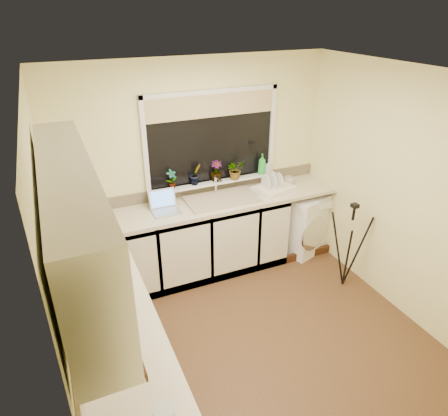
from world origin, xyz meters
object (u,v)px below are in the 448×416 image
Objects in this scene: kettle at (103,265)px; soap_bottle_clear at (269,167)px; tripod at (348,246)px; dish_rack at (273,189)px; plant_d at (235,169)px; soap_bottle_green at (262,164)px; cup_back at (289,181)px; washing_machine at (301,222)px; steel_jar at (97,306)px; cup_left at (131,343)px; plant_c at (216,171)px; plant_a at (172,179)px; laptop at (164,206)px; microwave at (91,239)px; plant_b at (195,174)px.

kettle is 1.35× the size of soap_bottle_clear.
dish_rack is at bearing 128.72° from tripod.
tripod is at bearing -51.87° from plant_d.
soap_bottle_green is at bearing 2.53° from plant_d.
kettle is 2.63m from cup_back.
soap_bottle_green is at bearing 83.77° from dish_rack.
plant_d is (-0.84, 0.23, 0.77)m from washing_machine.
tripod is at bearing 9.49° from steel_jar.
tripod reaches higher than steel_jar.
washing_machine is at bearing -15.39° from plant_d.
kettle is at bearing 179.69° from washing_machine.
soap_bottle_clear reaches higher than cup_left.
soap_bottle_green reaches higher than dish_rack.
plant_c is at bearing 37.93° from kettle.
kettle is 0.90× the size of soap_bottle_green.
plant_a is at bearing -177.56° from plant_c.
kettle is 0.22× the size of tripod.
plant_a is at bearing 156.39° from tripod.
plant_a is at bearing 154.38° from dish_rack.
cup_left reaches higher than dish_rack.
plant_d is at bearing -8.75° from plant_c.
soap_bottle_clear is (2.30, 1.57, 0.17)m from steel_jar.
kettle reaches higher than laptop.
microwave is at bearing -161.00° from soap_bottle_clear.
plant_d reaches higher than cup_left.
soap_bottle_green is (0.37, 0.02, 0.01)m from plant_d.
microwave is 1.52m from plant_b.
soap_bottle_green is (2.14, 0.78, 0.12)m from microwave.
plant_b is 1.02× the size of plant_c.
plant_b is (-0.89, 0.26, 0.24)m from dish_rack.
cup_back is (0.29, 0.12, 0.02)m from dish_rack.
kettle is at bearing -129.77° from plant_a.
plant_b is at bearing 25.79° from laptop.
laptop is 0.29× the size of tripod.
dish_rack is (2.13, 0.91, -0.08)m from kettle.
washing_machine is 0.70m from dish_rack.
steel_jar is 2.43m from plant_d.
laptop is 1.03m from microwave.
laptop is 0.97m from plant_d.
washing_machine is 1.36× the size of microwave.
soap_bottle_clear is 1.67× the size of cup_left.
kettle is 0.51× the size of dish_rack.
kettle is at bearing -151.26° from soap_bottle_green.
steel_jar reaches higher than cup_back.
tripod is 1.55m from plant_d.
soap_bottle_green is at bearing 158.89° from cup_back.
soap_bottle_green is (1.14, 0.00, 0.01)m from plant_a.
microwave is 4.71× the size of cup_back.
cup_left is (-0.92, -2.03, -0.22)m from plant_a.
microwave reaches higher than soap_bottle_clear.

